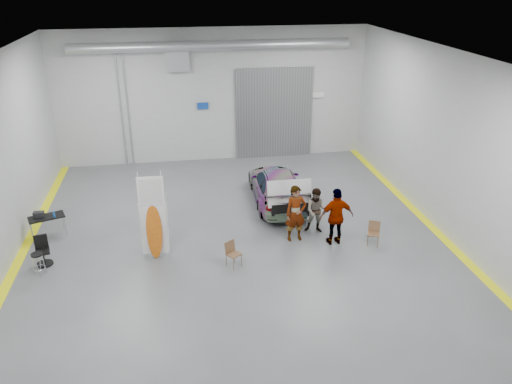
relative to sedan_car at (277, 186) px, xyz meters
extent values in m
plane|color=#56585C|center=(-1.92, -2.85, -0.66)|extent=(16.00, 16.00, 0.00)
cube|color=#AFB1B3|center=(5.08, -2.85, 2.34)|extent=(0.02, 16.00, 6.00)
cube|color=#AFB1B3|center=(-1.92, 5.15, 2.34)|extent=(14.00, 0.02, 6.00)
cube|color=#AFB1B3|center=(-1.92, -10.85, 2.34)|extent=(14.00, 0.02, 6.00)
cube|color=silver|center=(-1.92, -2.85, 5.34)|extent=(14.00, 16.00, 0.02)
cube|color=gray|center=(0.88, 5.07, 1.44)|extent=(3.60, 0.12, 4.20)
cube|color=#9C9EA4|center=(-3.42, 5.07, 4.14)|extent=(1.00, 0.50, 1.20)
cylinder|color=#9C9EA4|center=(-1.92, 4.55, 4.64)|extent=(11.90, 0.44, 0.44)
cube|color=#133EA1|center=(-2.42, 5.07, 1.94)|extent=(0.50, 0.04, 0.30)
cube|color=white|center=(2.88, 5.07, 2.24)|extent=(0.70, 0.04, 0.25)
cylinder|color=#9C9EA4|center=(-5.72, 5.07, 1.84)|extent=(0.08, 0.08, 5.00)
cylinder|color=#9C9EA4|center=(-6.02, 5.07, 1.84)|extent=(0.08, 0.08, 5.00)
cube|color=#F6F70D|center=(-8.77, -2.85, -0.65)|extent=(0.30, 16.00, 0.01)
cube|color=#F6F70D|center=(4.93, -2.85, -0.65)|extent=(0.30, 16.00, 0.01)
imported|color=silver|center=(0.00, 0.00, 0.00)|extent=(2.01, 4.61, 1.32)
imported|color=#926F4F|center=(0.00, -2.99, 0.30)|extent=(0.73, 0.51, 1.93)
imported|color=slate|center=(0.83, -2.57, 0.14)|extent=(0.92, 0.80, 1.59)
imported|color=#995033|center=(1.23, -3.44, 0.32)|extent=(1.16, 0.53, 1.96)
cube|color=white|center=(-4.54, -3.29, 0.30)|extent=(0.81, 0.07, 1.72)
ellipsoid|color=orange|center=(-4.54, -3.37, 0.25)|extent=(0.49, 0.25, 1.82)
cube|color=white|center=(-4.54, -3.31, 1.59)|extent=(0.79, 0.07, 0.91)
cylinder|color=white|center=(-4.87, -3.29, 0.78)|extent=(0.02, 0.02, 2.87)
cylinder|color=white|center=(-4.20, -3.29, 0.78)|extent=(0.02, 0.02, 2.87)
cube|color=brown|center=(-2.21, -4.26, -0.25)|extent=(0.52, 0.51, 0.04)
cube|color=brown|center=(-2.21, -4.09, -0.05)|extent=(0.35, 0.28, 0.36)
cube|color=brown|center=(2.43, -3.75, -0.26)|extent=(0.48, 0.47, 0.04)
cube|color=brown|center=(2.43, -3.58, -0.05)|extent=(0.37, 0.22, 0.36)
cylinder|color=black|center=(-7.92, -3.79, 0.03)|extent=(0.34, 0.34, 0.05)
torus|color=silver|center=(-7.92, -3.79, -0.44)|extent=(0.36, 0.36, 0.02)
cylinder|color=#9C9EA4|center=(-8.67, -1.61, -0.32)|extent=(0.03, 0.03, 0.68)
cylinder|color=#9C9EA4|center=(-7.63, -1.61, -0.32)|extent=(0.03, 0.03, 0.68)
cylinder|color=#9C9EA4|center=(-8.67, -1.14, -0.32)|extent=(0.03, 0.03, 0.68)
cylinder|color=#9C9EA4|center=(-7.63, -1.14, -0.32)|extent=(0.03, 0.03, 0.68)
cube|color=black|center=(-8.15, -1.38, 0.04)|extent=(1.26, 0.92, 0.04)
cylinder|color=#1A53A1|center=(-7.87, -1.47, 0.16)|extent=(0.08, 0.08, 0.21)
cube|color=black|center=(-8.39, -1.33, 0.14)|extent=(0.33, 0.21, 0.17)
cylinder|color=black|center=(-7.91, -3.26, -0.62)|extent=(0.49, 0.49, 0.04)
cylinder|color=black|center=(-7.91, -3.26, -0.41)|extent=(0.05, 0.05, 0.42)
cube|color=black|center=(-7.91, -3.26, -0.20)|extent=(0.49, 0.49, 0.06)
cube|color=black|center=(-7.91, -3.07, 0.06)|extent=(0.39, 0.14, 0.44)
cube|color=silver|center=(0.00, -2.02, 0.68)|extent=(1.54, 0.93, 0.04)
camera|label=1|loc=(-3.67, -17.14, 7.63)|focal=35.00mm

